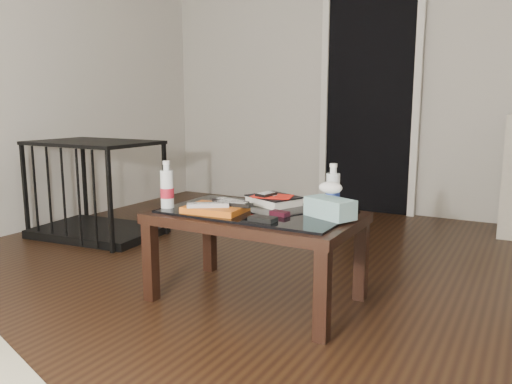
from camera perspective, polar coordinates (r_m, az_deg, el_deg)
ground at (r=2.42m, az=3.97°, el=-13.91°), size 5.00×5.00×0.00m
doorway at (r=4.66m, az=12.84°, el=10.32°), size 0.90×0.08×2.07m
coffee_table at (r=2.47m, az=-0.01°, el=-3.60°), size 1.00×0.60×0.46m
pet_crate at (r=3.93m, az=-17.76°, el=-1.45°), size 0.96×0.69×0.71m
magazines at (r=2.43m, az=-4.66°, el=-1.93°), size 0.30×0.23×0.03m
remote_silver at (r=2.40m, az=-5.51°, el=-1.46°), size 0.19×0.15×0.02m
remote_black_front at (r=2.42m, az=-2.69°, el=-1.33°), size 0.20×0.06×0.02m
remote_black_back at (r=2.48m, az=-2.94°, el=-1.05°), size 0.20×0.08×0.02m
textbook at (r=2.60m, az=2.03°, el=-0.94°), size 0.31×0.28×0.05m
dvd_mailers at (r=2.59m, az=1.80°, el=-0.42°), size 0.20×0.15×0.01m
ipod at (r=2.57m, az=1.17°, el=-0.24°), size 0.08×0.11×0.02m
flip_phone at (r=2.35m, az=2.72°, el=-2.46°), size 0.10×0.06×0.02m
wallet at (r=2.24m, az=0.77°, el=-3.09°), size 0.12×0.07×0.02m
water_bottle_left at (r=2.55m, az=-10.14°, el=0.87°), size 0.08×0.08×0.24m
water_bottle_right at (r=2.43m, az=8.79°, el=0.45°), size 0.08×0.08×0.24m
tissue_box at (r=2.33m, az=8.46°, el=-1.81°), size 0.26×0.20×0.09m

